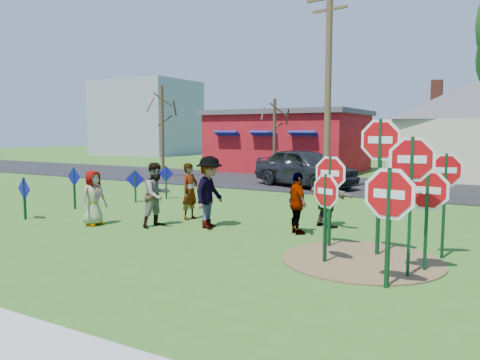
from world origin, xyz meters
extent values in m
plane|color=#345B1A|center=(0.00, 0.00, 0.00)|extent=(120.00, 120.00, 0.00)
cube|color=black|center=(0.00, 11.50, 0.02)|extent=(120.00, 7.50, 0.04)
cylinder|color=brown|center=(4.50, -1.00, 0.01)|extent=(3.20, 3.20, 0.03)
cube|color=maroon|center=(-5.50, 18.00, 1.80)|extent=(9.00, 7.00, 3.60)
cube|color=#4C4C51|center=(-5.50, 18.00, 3.75)|extent=(9.40, 7.40, 0.30)
cube|color=navy|center=(-8.00, 14.40, 2.40)|extent=(1.60, 0.78, 0.45)
cube|color=navy|center=(-5.50, 14.40, 2.40)|extent=(1.60, 0.78, 0.45)
cube|color=navy|center=(-3.00, 14.40, 2.40)|extent=(1.60, 0.78, 0.45)
cube|color=beige|center=(5.50, 18.00, 1.60)|extent=(8.00, 7.00, 3.20)
pyramid|color=#4C4C51|center=(5.50, 18.00, 5.40)|extent=(9.40, 9.40, 2.20)
cube|color=brown|center=(3.50, 17.00, 4.60)|extent=(0.55, 0.55, 1.40)
cube|color=#8C939E|center=(-28.00, 30.00, 4.00)|extent=(10.00, 8.00, 8.00)
cube|color=#113E20|center=(3.91, -1.55, 0.88)|extent=(0.07, 0.08, 1.77)
cylinder|color=white|center=(3.91, -1.55, 1.43)|extent=(0.83, 0.42, 0.92)
cylinder|color=#B5090E|center=(3.91, -1.55, 1.43)|extent=(0.72, 0.37, 0.79)
cube|color=white|center=(3.91, -1.55, 1.43)|extent=(0.37, 0.18, 0.11)
cube|color=#113E20|center=(4.68, -0.48, 1.42)|extent=(0.07, 0.09, 2.84)
cylinder|color=white|center=(4.68, -0.48, 2.42)|extent=(1.16, 0.20, 1.17)
cylinder|color=#B5090E|center=(4.68, -0.48, 2.42)|extent=(1.00, 0.18, 1.01)
cube|color=white|center=(4.68, -0.48, 2.42)|extent=(0.51, 0.09, 0.15)
cylinder|color=gold|center=(4.68, -0.48, 2.42)|extent=(1.16, 0.20, 1.17)
cube|color=#113E20|center=(5.50, -1.69, 1.25)|extent=(0.07, 0.08, 2.50)
cylinder|color=white|center=(5.50, -1.69, 2.11)|extent=(1.07, 0.21, 1.08)
cylinder|color=#B5090E|center=(5.50, -1.69, 2.11)|extent=(0.92, 0.18, 0.93)
cube|color=white|center=(5.50, -1.69, 2.11)|extent=(0.47, 0.09, 0.13)
cube|color=#113E20|center=(5.88, -0.01, 1.08)|extent=(0.07, 0.08, 2.15)
cylinder|color=white|center=(5.88, -0.01, 1.81)|extent=(0.87, 0.35, 0.93)
cylinder|color=#B5090E|center=(5.88, -0.01, 1.81)|extent=(0.75, 0.31, 0.80)
cube|color=white|center=(5.88, -0.01, 1.81)|extent=(0.38, 0.15, 0.12)
cylinder|color=gold|center=(5.88, -0.01, 1.81)|extent=(0.87, 0.35, 0.93)
cube|color=#113E20|center=(5.30, -2.44, 1.00)|extent=(0.07, 0.09, 2.00)
cylinder|color=white|center=(5.30, -2.44, 1.58)|extent=(1.17, 0.19, 1.18)
cylinder|color=#B5090E|center=(5.30, -2.44, 1.58)|extent=(1.01, 0.17, 1.01)
cube|color=white|center=(5.30, -2.44, 1.58)|extent=(0.51, 0.08, 0.15)
cube|color=#113E20|center=(5.71, -1.15, 0.95)|extent=(0.05, 0.07, 1.90)
cylinder|color=white|center=(5.71, -1.15, 1.52)|extent=(1.03, 0.02, 1.03)
cylinder|color=#B5090E|center=(5.71, -1.15, 1.52)|extent=(0.89, 0.02, 0.89)
cube|color=white|center=(5.71, -1.15, 1.52)|extent=(0.45, 0.01, 0.13)
cylinder|color=gold|center=(5.71, -1.15, 1.52)|extent=(1.03, 0.02, 1.03)
cube|color=#113E20|center=(3.56, -0.28, 1.02)|extent=(0.07, 0.08, 2.05)
cylinder|color=white|center=(3.56, -0.28, 1.67)|extent=(1.02, 0.21, 1.03)
cylinder|color=#B5090E|center=(3.56, -0.28, 1.67)|extent=(0.88, 0.18, 0.89)
cube|color=white|center=(3.56, -0.28, 1.67)|extent=(0.45, 0.09, 0.13)
cube|color=#113E20|center=(-5.31, -1.55, 0.62)|extent=(0.06, 0.07, 1.23)
cube|color=navy|center=(-5.31, -1.55, 0.91)|extent=(0.68, 0.12, 0.68)
cube|color=#113E20|center=(-5.51, 0.45, 0.69)|extent=(0.05, 0.06, 1.39)
cube|color=navy|center=(-5.51, 0.45, 1.09)|extent=(0.64, 0.06, 0.64)
cube|color=#113E20|center=(-4.79, 2.59, 0.59)|extent=(0.08, 0.08, 1.17)
cube|color=navy|center=(-4.79, 2.59, 0.85)|extent=(0.63, 0.32, 0.69)
cube|color=#113E20|center=(-4.30, 3.76, 0.64)|extent=(0.06, 0.07, 1.27)
cube|color=navy|center=(-4.30, 3.76, 0.99)|extent=(0.58, 0.20, 0.61)
imported|color=#414A97|center=(-2.90, -1.14, 0.76)|extent=(0.58, 0.80, 1.53)
imported|color=#1E685E|center=(-1.12, 0.90, 0.83)|extent=(0.45, 0.64, 1.67)
imported|color=#994F3A|center=(-1.27, -0.42, 0.88)|extent=(0.82, 0.97, 1.75)
imported|color=#313136|center=(0.06, 0.16, 0.97)|extent=(0.85, 1.32, 1.93)
imported|color=#542D5B|center=(2.41, 0.62, 0.79)|extent=(0.93, 0.92, 1.57)
imported|color=#225631|center=(2.75, 1.85, 0.84)|extent=(1.60, 1.17, 1.68)
imported|color=#2F2E33|center=(-1.12, 9.85, 0.93)|extent=(5.65, 3.96, 1.79)
cylinder|color=#4C3823|center=(0.34, 8.70, 4.29)|extent=(0.27, 0.27, 8.58)
cube|color=#4C3823|center=(0.34, 8.70, 7.53)|extent=(1.52, 0.32, 0.10)
cylinder|color=#382819|center=(-9.65, 10.17, 2.53)|extent=(0.18, 0.18, 5.06)
cylinder|color=#382819|center=(-4.07, 12.81, 2.16)|extent=(0.18, 0.18, 4.32)
camera|label=1|loc=(6.93, -10.20, 2.60)|focal=35.00mm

